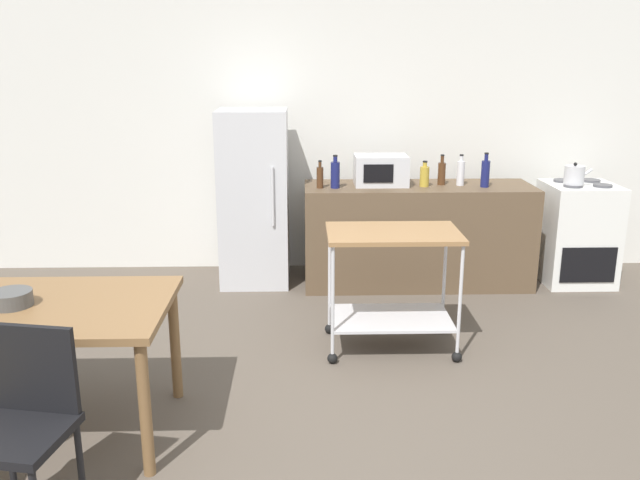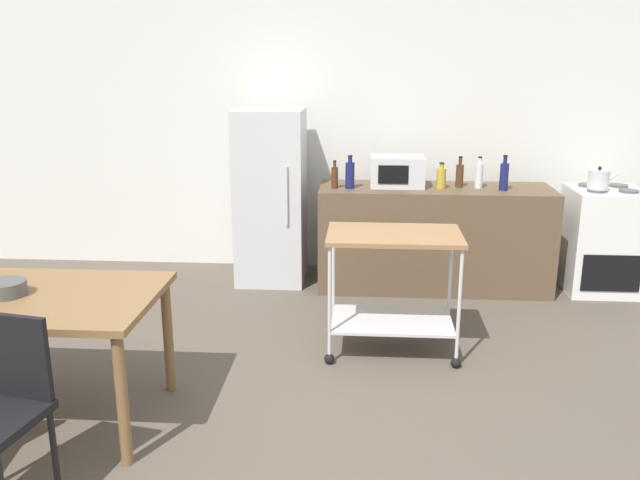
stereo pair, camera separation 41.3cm
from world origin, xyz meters
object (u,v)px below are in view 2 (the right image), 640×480
kitchen_cart (393,272)px  microwave (397,171)px  refrigerator (271,197)px  bottle_soda (441,178)px  bottle_olive_oil (335,177)px  bottle_wine (504,176)px  stove_oven (602,240)px  dining_table (19,308)px  kettle (599,179)px  fruit_bowl (6,288)px  bottle_sesame_oil (460,175)px  bottle_vinegar (350,175)px  bottle_hot_sauce (479,175)px

kitchen_cart → microwave: (0.07, 1.41, 0.46)m
refrigerator → bottle_soda: bearing=-5.6°
bottle_olive_oil → bottle_wine: bottle_wine is taller
kitchen_cart → stove_oven: bearing=36.8°
dining_table → refrigerator: refrigerator is taller
refrigerator → microwave: 1.15m
microwave → bottle_soda: microwave is taller
stove_oven → refrigerator: refrigerator is taller
bottle_olive_oil → stove_oven: bearing=2.8°
kettle → fruit_bowl: bearing=-148.4°
bottle_soda → fruit_bowl: bearing=-136.8°
bottle_soda → bottle_sesame_oil: bottle_sesame_oil is taller
bottle_soda → bottle_olive_oil: bearing=-177.0°
refrigerator → bottle_sesame_oil: (1.65, -0.07, 0.23)m
refrigerator → stove_oven: bearing=-1.6°
stove_oven → bottle_vinegar: 2.27m
dining_table → kitchen_cart: size_ratio=1.65×
stove_oven → bottle_vinegar: bottle_vinegar is taller
bottle_vinegar → stove_oven: bearing=2.9°
bottle_olive_oil → bottle_sesame_oil: bottle_sesame_oil is taller
kitchen_cart → dining_table: bearing=-152.8°
dining_table → bottle_wine: bearing=37.8°
bottle_vinegar → microwave: 0.43m
stove_oven → bottle_sesame_oil: size_ratio=3.46×
bottle_olive_oil → fruit_bowl: size_ratio=1.12×
kettle → dining_table: bearing=-148.3°
kitchen_cart → bottle_wine: bottle_wine is taller
dining_table → refrigerator: (1.02, 2.53, 0.10)m
stove_oven → kettle: kettle is taller
bottle_soda → refrigerator: bearing=174.4°
dining_table → stove_oven: (3.92, 2.45, -0.22)m
dining_table → kettle: bearing=31.7°
bottle_hot_sauce → bottle_sesame_oil: bearing=167.6°
dining_table → bottle_hot_sauce: 3.75m
refrigerator → bottle_hot_sauce: refrigerator is taller
bottle_hot_sauce → bottle_wine: 0.21m
refrigerator → microwave: size_ratio=3.37×
kettle → bottle_wine: bearing=-179.6°
dining_table → bottle_olive_oil: bearing=55.5°
bottle_wine → microwave: bearing=172.0°
dining_table → stove_oven: size_ratio=1.63×
bottle_soda → bottle_sesame_oil: bearing=25.2°
fruit_bowl → bottle_wine: bearing=37.5°
microwave → fruit_bowl: (-2.19, -2.49, -0.24)m
bottle_vinegar → bottle_wine: 1.29m
bottle_hot_sauce → dining_table: bearing=-139.4°
microwave → fruit_bowl: size_ratio=2.17×
kitchen_cart → fruit_bowl: (-2.12, -1.08, 0.22)m
stove_oven → bottle_soda: (-1.41, -0.06, 0.54)m
dining_table → kitchen_cart: (2.07, 1.06, -0.10)m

